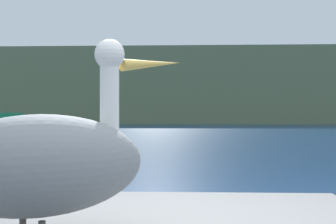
# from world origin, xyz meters

# --- Properties ---
(hillside_backdrop) EXTENTS (140.00, 17.39, 9.00)m
(hillside_backdrop) POSITION_xyz_m (0.00, 68.61, 4.50)
(hillside_backdrop) COLOR #6B7A51
(hillside_backdrop) RESTS_ON ground
(pelican) EXTENTS (1.12, 1.09, 0.90)m
(pelican) POSITION_xyz_m (-0.91, -0.17, 1.07)
(pelican) COLOR gray
(pelican) RESTS_ON pier_dock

